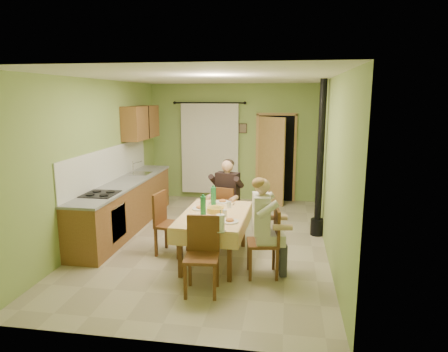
% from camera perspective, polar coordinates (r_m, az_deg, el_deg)
% --- Properties ---
extents(floor, '(4.00, 6.00, 0.01)m').
position_cam_1_polar(floor, '(7.15, -2.13, -9.17)').
color(floor, tan).
rests_on(floor, ground).
extents(room_shell, '(4.04, 6.04, 2.82)m').
position_cam_1_polar(room_shell, '(6.73, -2.25, 5.50)').
color(room_shell, '#89A555').
rests_on(room_shell, ground).
extents(kitchen_run, '(0.64, 3.64, 1.56)m').
position_cam_1_polar(kitchen_run, '(7.86, -13.91, -3.92)').
color(kitchen_run, brown).
rests_on(kitchen_run, ground).
extents(upper_cabinets, '(0.35, 1.40, 0.70)m').
position_cam_1_polar(upper_cabinets, '(8.86, -11.77, 7.51)').
color(upper_cabinets, brown).
rests_on(upper_cabinets, room_shell).
extents(curtain, '(1.70, 0.07, 2.22)m').
position_cam_1_polar(curtain, '(9.73, -2.05, 3.99)').
color(curtain, black).
rests_on(curtain, ground).
extents(doorway, '(0.96, 0.59, 2.15)m').
position_cam_1_polar(doorway, '(9.53, 7.08, 2.47)').
color(doorway, black).
rests_on(doorway, ground).
extents(dining_table, '(1.02, 1.64, 0.76)m').
position_cam_1_polar(dining_table, '(6.20, -1.32, -8.70)').
color(dining_table, '#E4B67A').
rests_on(dining_table, ground).
extents(tableware, '(0.81, 1.62, 0.33)m').
position_cam_1_polar(tableware, '(5.96, -1.45, -5.03)').
color(tableware, white).
rests_on(tableware, dining_table).
extents(chair_far, '(0.47, 0.47, 0.95)m').
position_cam_1_polar(chair_far, '(7.21, 0.37, -6.54)').
color(chair_far, brown).
rests_on(chair_far, ground).
extents(chair_near, '(0.46, 0.46, 0.99)m').
position_cam_1_polar(chair_near, '(5.28, -3.17, -13.42)').
color(chair_near, brown).
rests_on(chair_near, ground).
extents(chair_right, '(0.49, 0.49, 0.99)m').
position_cam_1_polar(chair_right, '(5.77, 5.67, -11.26)').
color(chair_right, brown).
rests_on(chair_right, ground).
extents(chair_left, '(0.50, 0.50, 1.00)m').
position_cam_1_polar(chair_left, '(6.55, -7.59, -8.50)').
color(chair_left, brown).
rests_on(chair_left, ground).
extents(man_far, '(0.64, 0.55, 1.39)m').
position_cam_1_polar(man_far, '(7.07, 0.42, -1.96)').
color(man_far, black).
rests_on(man_far, chair_far).
extents(man_right, '(0.52, 0.62, 1.39)m').
position_cam_1_polar(man_right, '(5.57, 5.64, -5.67)').
color(man_right, beige).
rests_on(man_right, chair_right).
extents(stove_flue, '(0.24, 0.24, 2.80)m').
position_cam_1_polar(stove_flue, '(7.34, 13.45, -0.60)').
color(stove_flue, black).
rests_on(stove_flue, ground).
extents(picture_back, '(0.19, 0.03, 0.23)m').
position_cam_1_polar(picture_back, '(9.63, 2.72, 6.82)').
color(picture_back, black).
rests_on(picture_back, room_shell).
extents(picture_right, '(0.03, 0.31, 0.21)m').
position_cam_1_polar(picture_right, '(7.82, 13.93, 6.21)').
color(picture_right, brown).
rests_on(picture_right, room_shell).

